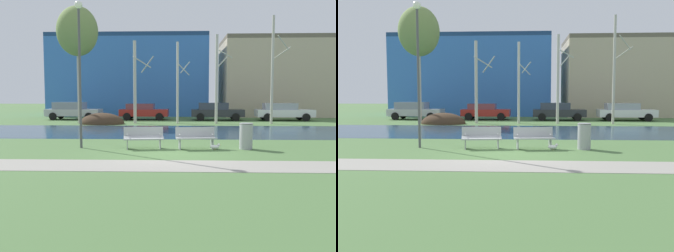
# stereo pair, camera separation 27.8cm
# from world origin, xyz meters

# --- Properties ---
(ground_plane) EXTENTS (120.00, 120.00, 0.00)m
(ground_plane) POSITION_xyz_m (0.00, 10.00, 0.00)
(ground_plane) COLOR #4C703D
(paved_path_strip) EXTENTS (60.00, 1.83, 0.01)m
(paved_path_strip) POSITION_xyz_m (0.00, -2.26, 0.01)
(paved_path_strip) COLOR gray
(paved_path_strip) RESTS_ON ground
(river_band) EXTENTS (80.00, 7.72, 0.01)m
(river_band) POSITION_xyz_m (0.00, 8.23, 0.00)
(river_band) COLOR #284256
(river_band) RESTS_ON ground
(soil_mound) EXTENTS (3.31, 2.51, 1.64)m
(soil_mound) POSITION_xyz_m (-5.42, 13.54, 0.00)
(soil_mound) COLOR #423021
(soil_mound) RESTS_ON ground
(bench_left) EXTENTS (1.66, 0.77, 0.87)m
(bench_left) POSITION_xyz_m (-1.06, 1.28, 0.47)
(bench_left) COLOR #9EA0A3
(bench_left) RESTS_ON ground
(bench_right) EXTENTS (1.66, 0.77, 0.87)m
(bench_right) POSITION_xyz_m (1.04, 1.28, 0.47)
(bench_right) COLOR #9EA0A3
(bench_right) RESTS_ON ground
(trash_bin) EXTENTS (0.55, 0.55, 1.05)m
(trash_bin) POSITION_xyz_m (3.04, 1.31, 0.54)
(trash_bin) COLOR #999B9E
(trash_bin) RESTS_ON ground
(seagull) EXTENTS (0.44, 0.16, 0.26)m
(seagull) POSITION_xyz_m (1.79, 1.03, 0.13)
(seagull) COLOR white
(seagull) RESTS_ON ground
(streetlamp) EXTENTS (0.32, 0.32, 5.90)m
(streetlamp) POSITION_xyz_m (-3.65, 1.41, 3.88)
(streetlamp) COLOR #4C4C51
(streetlamp) RESTS_ON ground
(birch_far_left) EXTENTS (3.04, 3.04, 8.77)m
(birch_far_left) POSITION_xyz_m (-7.26, 13.99, 6.82)
(birch_far_left) COLOR #BCB7A8
(birch_far_left) RESTS_ON ground
(birch_left) EXTENTS (1.56, 2.64, 6.15)m
(birch_left) POSITION_xyz_m (-2.97, 14.13, 3.17)
(birch_left) COLOR beige
(birch_left) RESTS_ON ground
(birch_center_left) EXTENTS (1.01, 1.77, 6.06)m
(birch_center_left) POSITION_xyz_m (0.19, 14.22, 3.08)
(birch_center_left) COLOR beige
(birch_center_left) RESTS_ON ground
(birch_center) EXTENTS (1.26, 1.99, 6.57)m
(birch_center) POSITION_xyz_m (3.09, 14.15, 3.37)
(birch_center) COLOR beige
(birch_center) RESTS_ON ground
(birch_center_right) EXTENTS (1.37, 2.39, 7.89)m
(birch_center_right) POSITION_xyz_m (7.15, 14.03, 4.03)
(birch_center_right) COLOR #BCB7A8
(birch_center_right) RESTS_ON ground
(parked_van_nearest_silver) EXTENTS (4.71, 2.19, 1.51)m
(parked_van_nearest_silver) POSITION_xyz_m (-9.00, 18.26, 0.79)
(parked_van_nearest_silver) COLOR #B2B5BC
(parked_van_nearest_silver) RESTS_ON ground
(parked_sedan_second_red) EXTENTS (4.19, 2.13, 1.39)m
(parked_sedan_second_red) POSITION_xyz_m (-2.82, 18.14, 0.74)
(parked_sedan_second_red) COLOR maroon
(parked_sedan_second_red) RESTS_ON ground
(parked_hatch_third_dark) EXTENTS (4.43, 2.14, 1.48)m
(parked_hatch_third_dark) POSITION_xyz_m (3.39, 17.77, 0.78)
(parked_hatch_third_dark) COLOR #282B30
(parked_hatch_third_dark) RESTS_ON ground
(parked_wagon_fourth_white) EXTENTS (4.70, 2.14, 1.45)m
(parked_wagon_fourth_white) POSITION_xyz_m (8.94, 17.66, 0.77)
(parked_wagon_fourth_white) COLOR silver
(parked_wagon_fourth_white) RESTS_ON ground
(building_blue_store) EXTENTS (16.06, 8.60, 8.20)m
(building_blue_store) POSITION_xyz_m (-4.93, 26.62, 4.10)
(building_blue_store) COLOR #3870C6
(building_blue_store) RESTS_ON ground
(building_beige_block) EXTENTS (16.23, 7.68, 7.74)m
(building_beige_block) POSITION_xyz_m (12.76, 24.92, 3.87)
(building_beige_block) COLOR #BCAD8E
(building_beige_block) RESTS_ON ground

